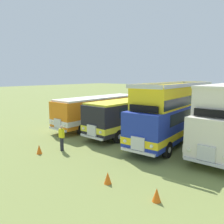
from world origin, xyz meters
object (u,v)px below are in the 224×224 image
(bus_third_in_row, at_px, (176,111))
(cone_near_end, at_px, (157,195))
(bus_second_in_row, at_px, (135,113))
(cone_mid_row, at_px, (39,149))
(marshal_person, at_px, (62,138))
(cone_far_end, at_px, (108,178))
(bus_first_in_row, at_px, (99,109))

(bus_third_in_row, distance_m, cone_near_end, 9.69)
(bus_second_in_row, height_order, cone_near_end, bus_second_in_row)
(cone_mid_row, xyz_separation_m, marshal_person, (0.60, 1.38, 0.58))
(bus_second_in_row, height_order, bus_third_in_row, bus_third_in_row)
(bus_second_in_row, distance_m, cone_near_end, 11.70)
(bus_third_in_row, relative_size, cone_mid_row, 18.46)
(bus_second_in_row, bearing_deg, marshal_person, -96.72)
(cone_far_end, relative_size, marshal_person, 0.33)
(cone_far_end, bearing_deg, bus_first_in_row, 134.34)
(cone_near_end, distance_m, cone_far_end, 2.53)
(bus_first_in_row, height_order, marshal_person, bus_first_in_row)
(cone_near_end, xyz_separation_m, cone_mid_row, (-8.67, 0.24, 0.02))
(bus_first_in_row, height_order, cone_near_end, bus_first_in_row)
(bus_second_in_row, xyz_separation_m, marshal_person, (-0.88, -7.50, -0.87))
(marshal_person, bearing_deg, cone_near_end, -11.30)
(cone_mid_row, bearing_deg, marshal_person, 66.59)
(bus_second_in_row, xyz_separation_m, cone_far_end, (4.66, -9.19, -1.47))
(bus_second_in_row, xyz_separation_m, bus_third_in_row, (3.95, -0.21, 0.61))
(marshal_person, bearing_deg, bus_first_in_row, 113.32)
(bus_first_in_row, distance_m, bus_second_in_row, 3.97)
(cone_near_end, relative_size, marshal_person, 0.34)
(marshal_person, bearing_deg, cone_far_end, -16.96)
(bus_third_in_row, relative_size, cone_far_end, 19.92)
(bus_second_in_row, relative_size, cone_mid_row, 17.36)
(bus_second_in_row, relative_size, cone_far_end, 18.73)
(bus_first_in_row, bearing_deg, cone_near_end, -38.11)
(bus_third_in_row, distance_m, cone_far_end, 9.24)
(bus_third_in_row, xyz_separation_m, cone_far_end, (0.71, -8.98, -2.08))
(bus_second_in_row, relative_size, cone_near_end, 18.45)
(cone_far_end, bearing_deg, bus_second_in_row, 116.91)
(bus_third_in_row, bearing_deg, cone_far_end, -85.46)
(cone_near_end, distance_m, marshal_person, 8.26)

